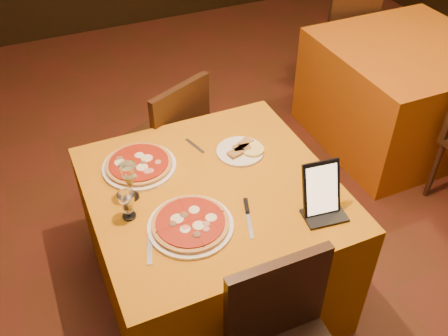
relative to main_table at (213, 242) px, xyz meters
name	(u,v)px	position (x,y,z in m)	size (l,w,h in m)	color
floor	(293,254)	(0.52, 0.03, -0.38)	(6.00, 7.00, 0.01)	#5E2D19
main_table	(213,242)	(0.00, 0.00, 0.00)	(1.10, 1.10, 0.75)	#BE720C
side_table	(400,93)	(1.78, 0.75, 0.00)	(1.10, 1.10, 0.75)	#B3530B
chair_main_far	(161,141)	(0.00, 0.81, 0.08)	(0.42, 0.42, 0.91)	black
chair_side_far	(338,37)	(1.78, 1.56, 0.08)	(0.42, 0.42, 0.91)	black
pizza_near	(191,225)	(-0.18, -0.19, 0.39)	(0.36, 0.36, 0.03)	white
pizza_far	(139,165)	(-0.26, 0.27, 0.39)	(0.35, 0.35, 0.03)	white
cutlet_dish	(240,151)	(0.22, 0.17, 0.39)	(0.24, 0.24, 0.03)	white
wine_glass	(130,181)	(-0.35, 0.08, 0.47)	(0.09, 0.09, 0.19)	tan
water_glass	(128,206)	(-0.40, -0.03, 0.44)	(0.07, 0.07, 0.13)	white
tablet	(321,188)	(0.36, -0.32, 0.49)	(0.16, 0.01, 0.24)	black
knife	(249,221)	(0.06, -0.26, 0.38)	(0.20, 0.02, 0.01)	silver
fork_near	(150,248)	(-0.37, -0.24, 0.38)	(0.17, 0.02, 0.01)	silver
fork_far	(195,146)	(0.04, 0.31, 0.38)	(0.15, 0.02, 0.01)	silver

